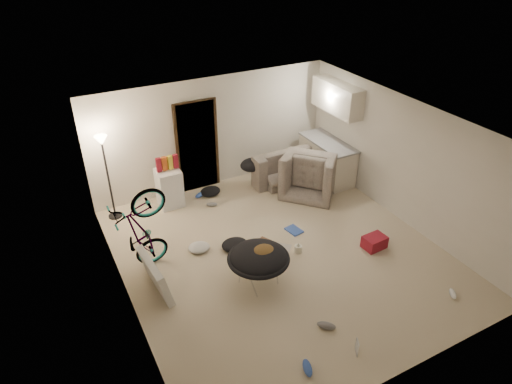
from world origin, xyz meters
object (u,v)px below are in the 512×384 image
floor_lamp (105,160)px  armchair (312,175)px  saucer_chair (258,263)px  tv_box (155,276)px  sofa (288,165)px  drink_case_b (374,242)px  juicer (298,248)px  kitchen_counter (327,160)px  mini_fridge (169,188)px  drink_case_a (262,250)px  bicycle (144,249)px

floor_lamp → armchair: bearing=-13.0°
saucer_chair → tv_box: saucer_chair is taller
armchair → sofa: bearing=-31.7°
drink_case_b → juicer: drink_case_b is taller
kitchen_counter → armchair: (-0.63, -0.32, -0.07)m
tv_box → drink_case_b: size_ratio=2.37×
kitchen_counter → tv_box: (-4.73, -1.89, -0.12)m
sofa → juicer: sofa is taller
armchair → mini_fridge: 3.15m
drink_case_b → kitchen_counter: bearing=70.5°
sofa → drink_case_b: bearing=90.0°
mini_fridge → tv_box: bearing=-113.5°
drink_case_a → juicer: drink_case_a is taller
saucer_chair → sofa: bearing=51.3°
kitchen_counter → bicycle: size_ratio=0.88×
drink_case_a → sofa: bearing=23.6°
sofa → mini_fridge: (-2.87, 0.10, 0.13)m
armchair → floor_lamp: bearing=34.0°
bicycle → armchair: bearing=-79.1°
kitchen_counter → mini_fridge: bearing=171.4°
sofa → drink_case_a: (-1.97, -2.36, -0.16)m
kitchen_counter → floor_lamp: bearing=172.3°
armchair → tv_box: (-4.10, -1.57, -0.05)m
drink_case_b → juicer: bearing=154.7°
kitchen_counter → drink_case_b: 2.80m
floor_lamp → drink_case_b: 5.36m
floor_lamp → sofa: 4.17m
sofa → drink_case_a: size_ratio=4.54×
armchair → drink_case_a: (-2.13, -1.59, -0.25)m
tv_box → sofa: bearing=26.8°
kitchen_counter → bicycle: (-4.73, -1.29, 0.01)m
sofa → kitchen_counter: bearing=150.2°
sofa → tv_box: 4.59m
kitchen_counter → mini_fridge: kitchen_counter is taller
saucer_chair → tv_box: 1.69m
bicycle → sofa: bearing=-68.6°
floor_lamp → mini_fridge: bearing=-4.9°
kitchen_counter → bicycle: bearing=-164.8°
kitchen_counter → drink_case_a: kitchen_counter is taller
bicycle → drink_case_b: 4.19m
kitchen_counter → juicer: kitchen_counter is taller
kitchen_counter → sofa: kitchen_counter is taller
mini_fridge → tv_box: size_ratio=0.85×
armchair → juicer: (-1.48, -1.80, -0.29)m
kitchen_counter → sofa: 0.92m
mini_fridge → armchair: bearing=-15.9°
floor_lamp → tv_box: (0.10, -2.54, -0.98)m
bicycle → mini_fridge: (1.07, 1.84, -0.03)m
armchair → saucer_chair: 3.35m
sofa → armchair: (0.15, -0.77, 0.08)m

